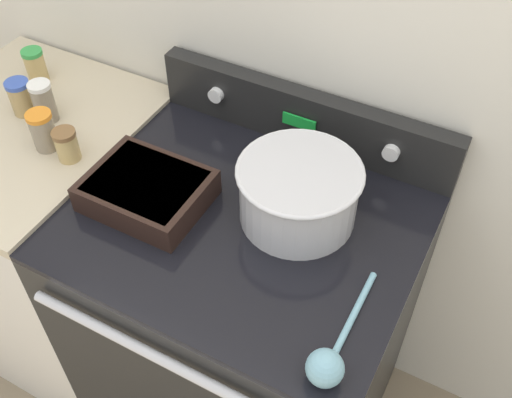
{
  "coord_description": "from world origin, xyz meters",
  "views": [
    {
      "loc": [
        0.46,
        -0.46,
        1.95
      ],
      "look_at": [
        0.02,
        0.36,
        0.98
      ],
      "focal_mm": 42.0,
      "sensor_mm": 36.0,
      "label": 1
    }
  ],
  "objects_px": {
    "ladle": "(328,362)",
    "spice_jar_orange_cap": "(43,131)",
    "mixing_bowl": "(299,191)",
    "spice_jar_green_cap": "(35,65)",
    "spice_jar_brown_cap": "(67,145)",
    "spice_jar_blue_cap": "(21,97)",
    "spice_jar_white_cap": "(44,102)",
    "casserole_dish": "(147,189)"
  },
  "relations": [
    {
      "from": "mixing_bowl",
      "to": "spice_jar_brown_cap",
      "type": "relative_size",
      "value": 3.33
    },
    {
      "from": "mixing_bowl",
      "to": "spice_jar_orange_cap",
      "type": "bearing_deg",
      "value": -171.88
    },
    {
      "from": "ladle",
      "to": "spice_jar_orange_cap",
      "type": "xyz_separation_m",
      "value": [
        -0.88,
        0.23,
        0.03
      ]
    },
    {
      "from": "casserole_dish",
      "to": "spice_jar_blue_cap",
      "type": "xyz_separation_m",
      "value": [
        -0.49,
        0.11,
        0.02
      ]
    },
    {
      "from": "spice_jar_blue_cap",
      "to": "spice_jar_green_cap",
      "type": "bearing_deg",
      "value": 118.49
    },
    {
      "from": "spice_jar_white_cap",
      "to": "casserole_dish",
      "type": "bearing_deg",
      "value": -15.95
    },
    {
      "from": "casserole_dish",
      "to": "spice_jar_brown_cap",
      "type": "height_order",
      "value": "spice_jar_brown_cap"
    },
    {
      "from": "spice_jar_white_cap",
      "to": "spice_jar_green_cap",
      "type": "relative_size",
      "value": 1.18
    },
    {
      "from": "mixing_bowl",
      "to": "ladle",
      "type": "relative_size",
      "value": 0.94
    },
    {
      "from": "casserole_dish",
      "to": "spice_jar_blue_cap",
      "type": "distance_m",
      "value": 0.5
    },
    {
      "from": "spice_jar_white_cap",
      "to": "mixing_bowl",
      "type": "bearing_deg",
      "value": 0.47
    },
    {
      "from": "ladle",
      "to": "casserole_dish",
      "type": "bearing_deg",
      "value": 159.55
    },
    {
      "from": "spice_jar_orange_cap",
      "to": "mixing_bowl",
      "type": "bearing_deg",
      "value": 8.12
    },
    {
      "from": "spice_jar_orange_cap",
      "to": "spice_jar_white_cap",
      "type": "relative_size",
      "value": 0.93
    },
    {
      "from": "mixing_bowl",
      "to": "spice_jar_white_cap",
      "type": "distance_m",
      "value": 0.74
    },
    {
      "from": "spice_jar_orange_cap",
      "to": "spice_jar_green_cap",
      "type": "bearing_deg",
      "value": 136.18
    },
    {
      "from": "spice_jar_brown_cap",
      "to": "spice_jar_green_cap",
      "type": "height_order",
      "value": "spice_jar_green_cap"
    },
    {
      "from": "mixing_bowl",
      "to": "spice_jar_orange_cap",
      "type": "relative_size",
      "value": 2.65
    },
    {
      "from": "spice_jar_blue_cap",
      "to": "spice_jar_brown_cap",
      "type": "bearing_deg",
      "value": -20.77
    },
    {
      "from": "mixing_bowl",
      "to": "spice_jar_green_cap",
      "type": "xyz_separation_m",
      "value": [
        -0.89,
        0.12,
        -0.02
      ]
    },
    {
      "from": "ladle",
      "to": "spice_jar_blue_cap",
      "type": "height_order",
      "value": "spice_jar_blue_cap"
    },
    {
      "from": "spice_jar_brown_cap",
      "to": "casserole_dish",
      "type": "bearing_deg",
      "value": -5.02
    },
    {
      "from": "spice_jar_orange_cap",
      "to": "spice_jar_white_cap",
      "type": "distance_m",
      "value": 0.12
    },
    {
      "from": "casserole_dish",
      "to": "spice_jar_green_cap",
      "type": "height_order",
      "value": "spice_jar_green_cap"
    },
    {
      "from": "mixing_bowl",
      "to": "spice_jar_blue_cap",
      "type": "distance_m",
      "value": 0.82
    },
    {
      "from": "ladle",
      "to": "spice_jar_brown_cap",
      "type": "bearing_deg",
      "value": 164.22
    },
    {
      "from": "mixing_bowl",
      "to": "spice_jar_brown_cap",
      "type": "height_order",
      "value": "mixing_bowl"
    },
    {
      "from": "casserole_dish",
      "to": "spice_jar_green_cap",
      "type": "relative_size",
      "value": 2.83
    },
    {
      "from": "spice_jar_brown_cap",
      "to": "spice_jar_orange_cap",
      "type": "bearing_deg",
      "value": 175.65
    },
    {
      "from": "spice_jar_white_cap",
      "to": "spice_jar_orange_cap",
      "type": "bearing_deg",
      "value": -49.24
    },
    {
      "from": "spice_jar_white_cap",
      "to": "spice_jar_green_cap",
      "type": "xyz_separation_m",
      "value": [
        -0.15,
        0.13,
        -0.01
      ]
    },
    {
      "from": "spice_jar_brown_cap",
      "to": "spice_jar_orange_cap",
      "type": "xyz_separation_m",
      "value": [
        -0.08,
        0.01,
        0.01
      ]
    },
    {
      "from": "spice_jar_green_cap",
      "to": "spice_jar_white_cap",
      "type": "bearing_deg",
      "value": -40.6
    },
    {
      "from": "spice_jar_brown_cap",
      "to": "spice_jar_blue_cap",
      "type": "height_order",
      "value": "spice_jar_blue_cap"
    },
    {
      "from": "spice_jar_orange_cap",
      "to": "spice_jar_green_cap",
      "type": "distance_m",
      "value": 0.31
    },
    {
      "from": "ladle",
      "to": "spice_jar_orange_cap",
      "type": "bearing_deg",
      "value": 165.2
    },
    {
      "from": "casserole_dish",
      "to": "spice_jar_blue_cap",
      "type": "bearing_deg",
      "value": 167.24
    },
    {
      "from": "spice_jar_white_cap",
      "to": "spice_jar_brown_cap",
      "type": "bearing_deg",
      "value": -31.44
    },
    {
      "from": "casserole_dish",
      "to": "spice_jar_blue_cap",
      "type": "relative_size",
      "value": 2.76
    },
    {
      "from": "spice_jar_white_cap",
      "to": "ladle",
      "type": "bearing_deg",
      "value": -18.56
    },
    {
      "from": "spice_jar_orange_cap",
      "to": "spice_jar_blue_cap",
      "type": "relative_size",
      "value": 1.08
    },
    {
      "from": "mixing_bowl",
      "to": "spice_jar_orange_cap",
      "type": "height_order",
      "value": "mixing_bowl"
    }
  ]
}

